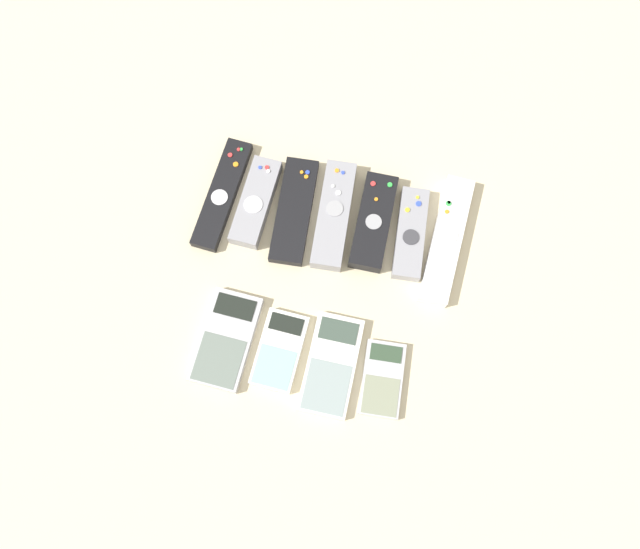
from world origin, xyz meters
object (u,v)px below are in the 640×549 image
object	(u,v)px
calculator_0	(226,339)
calculator_3	(382,379)
calculator_2	(331,365)
remote_0	(222,194)
remote_2	(294,211)
remote_3	(334,215)
remote_1	(256,202)
remote_5	(411,234)
remote_6	(447,240)
calculator_1	(280,350)
remote_4	(374,222)

from	to	relation	value
calculator_0	calculator_3	size ratio (longest dim) A/B	1.30
calculator_2	calculator_0	bearing A→B (deg)	178.73
remote_0	calculator_0	xyz separation A→B (m)	(0.07, -0.23, 0.00)
remote_2	remote_3	distance (m)	0.07
remote_1	remote_5	xyz separation A→B (m)	(0.26, 0.00, -0.00)
calculator_2	calculator_3	size ratio (longest dim) A/B	1.31
calculator_0	remote_5	bearing A→B (deg)	45.33
remote_1	calculator_0	distance (m)	0.23
remote_5	remote_3	bearing A→B (deg)	174.27
calculator_2	calculator_3	bearing A→B (deg)	-2.99
remote_0	remote_1	bearing A→B (deg)	0.23
remote_6	calculator_3	xyz separation A→B (m)	(-0.06, -0.24, -0.00)
remote_0	calculator_1	world-z (taller)	remote_0
remote_2	remote_5	size ratio (longest dim) A/B	1.19
remote_0	calculator_2	distance (m)	0.33
calculator_1	remote_5	bearing A→B (deg)	56.76
remote_6	remote_0	bearing A→B (deg)	-176.99
remote_0	calculator_3	world-z (taller)	remote_0
remote_4	remote_6	xyz separation A→B (m)	(0.12, -0.00, -0.00)
calculator_0	calculator_3	bearing A→B (deg)	0.58
calculator_3	remote_2	bearing A→B (deg)	125.46
remote_1	calculator_3	distance (m)	0.35
remote_4	calculator_2	size ratio (longest dim) A/B	1.05
remote_0	calculator_3	bearing A→B (deg)	-33.43
remote_2	remote_4	size ratio (longest dim) A/B	1.14
remote_5	calculator_1	world-z (taller)	remote_5
remote_4	remote_2	bearing A→B (deg)	-177.14
calculator_0	calculator_2	bearing A→B (deg)	1.14
remote_4	calculator_3	xyz separation A→B (m)	(0.06, -0.25, -0.01)
remote_3	remote_2	bearing A→B (deg)	-179.22
remote_3	calculator_3	xyz separation A→B (m)	(0.13, -0.24, -0.01)
remote_6	calculator_2	size ratio (longest dim) A/B	1.42
calculator_0	calculator_3	world-z (taller)	calculator_0
calculator_2	calculator_3	distance (m)	0.08
remote_3	calculator_0	bearing A→B (deg)	-120.37
remote_2	remote_0	bearing A→B (deg)	174.91
calculator_0	calculator_2	world-z (taller)	same
remote_3	remote_6	world-z (taller)	remote_3
remote_5	remote_2	bearing A→B (deg)	176.28
remote_1	remote_2	distance (m)	0.06
remote_0	remote_5	bearing A→B (deg)	3.43
remote_2	remote_6	size ratio (longest dim) A/B	0.85
remote_3	calculator_3	bearing A→B (deg)	-65.63
calculator_1	remote_4	bearing A→B (deg)	69.07
remote_4	remote_1	bearing A→B (deg)	-178.08
remote_2	remote_1	bearing A→B (deg)	176.86
remote_5	calculator_2	distance (m)	0.25
remote_0	remote_5	xyz separation A→B (m)	(0.32, -0.00, 0.00)
remote_0	remote_6	xyz separation A→B (m)	(0.37, -0.00, 0.00)
remote_0	remote_2	size ratio (longest dim) A/B	1.07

